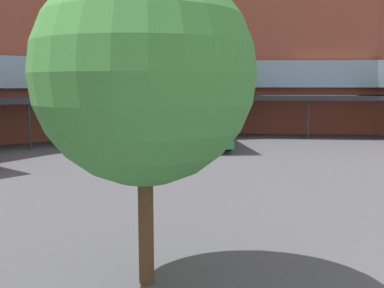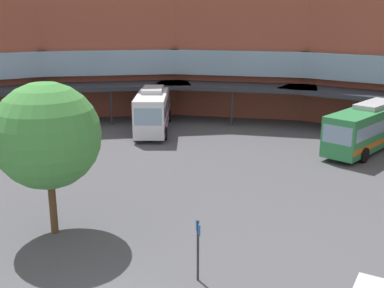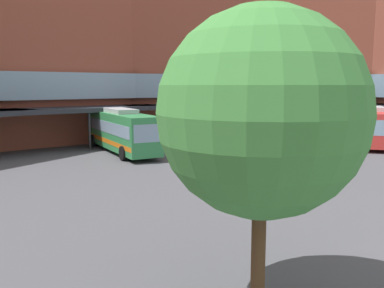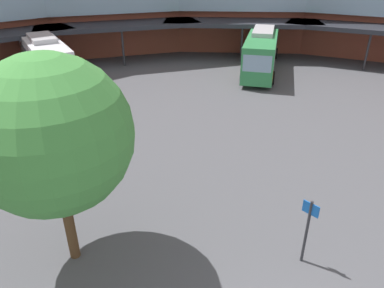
% 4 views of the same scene
% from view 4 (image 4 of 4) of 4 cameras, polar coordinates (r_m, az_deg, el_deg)
% --- Properties ---
extents(bus_1, '(8.39, 11.74, 3.66)m').
position_cam_4_polar(bus_1, '(35.11, 10.76, 14.19)').
color(bus_1, '#338C4C').
rests_on(bus_1, ground).
extents(bus_3, '(4.60, 10.33, 3.89)m').
position_cam_4_polar(bus_3, '(32.92, -21.69, 12.02)').
color(bus_3, white).
rests_on(bus_3, ground).
extents(plaza_tree, '(5.05, 5.05, 7.45)m').
position_cam_4_polar(plaza_tree, '(11.99, -20.87, 1.19)').
color(plaza_tree, brown).
rests_on(plaza_tree, ground).
extents(stop_sign_post, '(0.29, 0.56, 2.62)m').
position_cam_4_polar(stop_sign_post, '(13.44, 17.45, -11.97)').
color(stop_sign_post, '#2D2D33').
rests_on(stop_sign_post, ground).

